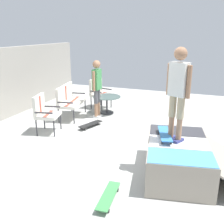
# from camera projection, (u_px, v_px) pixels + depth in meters

# --- Properties ---
(ground_plane) EXTENTS (12.00, 12.00, 0.10)m
(ground_plane) POSITION_uv_depth(u_px,v_px,m) (121.00, 145.00, 6.35)
(ground_plane) COLOR #A8A8A3
(skate_ramp) EXTENTS (2.11, 2.27, 0.64)m
(skate_ramp) POSITION_uv_depth(u_px,v_px,m) (179.00, 158.00, 4.89)
(skate_ramp) COLOR gray
(skate_ramp) RESTS_ON ground_plane
(patio_bench) EXTENTS (1.33, 0.77, 1.02)m
(patio_bench) POSITION_uv_depth(u_px,v_px,m) (69.00, 98.00, 8.05)
(patio_bench) COLOR #38383D
(patio_bench) RESTS_ON ground_plane
(patio_chair_near_house) EXTENTS (0.74, 0.69, 1.02)m
(patio_chair_near_house) POSITION_uv_depth(u_px,v_px,m) (98.00, 91.00, 9.07)
(patio_chair_near_house) COLOR #38383D
(patio_chair_near_house) RESTS_ON ground_plane
(patio_chair_by_wall) EXTENTS (0.73, 0.68, 1.02)m
(patio_chair_by_wall) POSITION_uv_depth(u_px,v_px,m) (44.00, 110.00, 6.82)
(patio_chair_by_wall) COLOR #38383D
(patio_chair_by_wall) RESTS_ON ground_plane
(patio_table) EXTENTS (0.90, 0.90, 0.57)m
(patio_table) POSITION_uv_depth(u_px,v_px,m) (107.00, 101.00, 8.51)
(patio_table) COLOR #38383D
(patio_table) RESTS_ON ground_plane
(person_watching) EXTENTS (0.48, 0.25, 1.77)m
(person_watching) POSITION_uv_depth(u_px,v_px,m) (97.00, 84.00, 7.92)
(person_watching) COLOR silver
(person_watching) RESTS_ON ground_plane
(person_skater) EXTENTS (0.34, 0.44, 1.71)m
(person_skater) POSITION_uv_depth(u_px,v_px,m) (178.00, 88.00, 4.58)
(person_skater) COLOR navy
(person_skater) RESTS_ON skate_ramp
(skateboard_by_bench) EXTENTS (0.82, 0.45, 0.10)m
(skateboard_by_bench) POSITION_uv_depth(u_px,v_px,m) (90.00, 124.00, 7.35)
(skateboard_by_bench) COLOR black
(skateboard_by_bench) RESTS_ON ground_plane
(skateboard_spare) EXTENTS (0.82, 0.27, 0.10)m
(skateboard_spare) POSITION_uv_depth(u_px,v_px,m) (108.00, 196.00, 4.16)
(skateboard_spare) COLOR #3F8C4C
(skateboard_spare) RESTS_ON ground_plane
(skateboard_on_ramp) EXTENTS (0.82, 0.42, 0.10)m
(skateboard_on_ramp) POSITION_uv_depth(u_px,v_px,m) (165.00, 134.00, 4.96)
(skateboard_on_ramp) COLOR #3372B2
(skateboard_on_ramp) RESTS_ON skate_ramp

